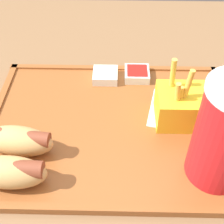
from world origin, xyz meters
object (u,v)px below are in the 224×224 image
(hot_dog_far, at_px, (7,171))
(hot_dog_near, at_px, (17,140))
(sauce_cup_mayo, at_px, (105,75))
(sauce_cup_ketchup, at_px, (137,74))
(fries_carton, at_px, (184,106))

(hot_dog_far, height_order, hot_dog_near, same)
(hot_dog_far, height_order, sauce_cup_mayo, hot_dog_far)
(hot_dog_far, xyz_separation_m, sauce_cup_ketchup, (-0.20, -0.26, -0.02))
(hot_dog_far, distance_m, sauce_cup_ketchup, 0.33)
(fries_carton, xyz_separation_m, sauce_cup_ketchup, (0.08, -0.12, -0.02))
(hot_dog_near, height_order, fries_carton, fries_carton)
(sauce_cup_mayo, xyz_separation_m, sauce_cup_ketchup, (-0.07, -0.01, 0.00))
(fries_carton, height_order, sauce_cup_ketchup, fries_carton)
(hot_dog_far, distance_m, sauce_cup_mayo, 0.29)
(hot_dog_near, xyz_separation_m, sauce_cup_mayo, (-0.13, -0.19, -0.02))
(hot_dog_far, distance_m, hot_dog_near, 0.06)
(sauce_cup_mayo, bearing_deg, sauce_cup_ketchup, -174.49)
(hot_dog_far, bearing_deg, sauce_cup_ketchup, -127.57)
(hot_dog_far, bearing_deg, sauce_cup_mayo, -117.84)
(hot_dog_near, relative_size, sauce_cup_ketchup, 2.43)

